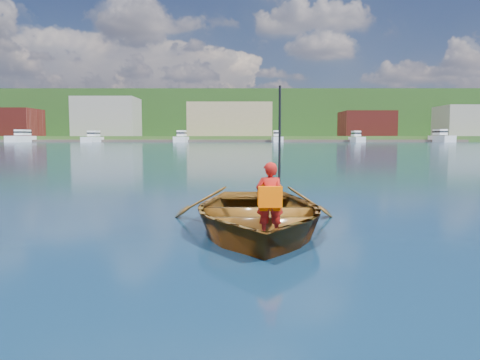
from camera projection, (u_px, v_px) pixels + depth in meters
ground at (305, 233)px, 7.52m from camera, size 600.00×600.00×0.00m
rowboat at (257, 213)px, 7.65m from camera, size 3.14×4.38×0.90m
child_paddler at (270, 199)px, 6.72m from camera, size 0.40×0.34×2.18m
shoreline at (243, 120)px, 242.21m from camera, size 400.00×140.00×22.00m
dock at (224, 141)px, 154.88m from camera, size 160.02×4.91×0.80m
waterfront_buildings at (222, 120)px, 171.14m from camera, size 202.00×16.00×14.00m
marina_yachts at (216, 138)px, 150.14m from camera, size 138.79×13.99×4.41m
hillside_trees at (216, 108)px, 234.42m from camera, size 320.66×83.32×23.48m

